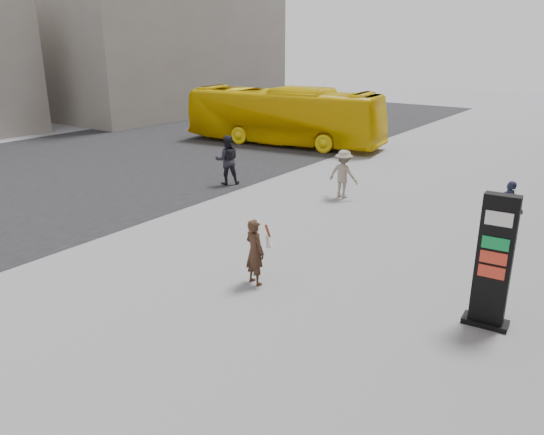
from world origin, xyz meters
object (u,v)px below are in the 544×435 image
Objects in this scene: woman at (255,251)px; pedestrian_b at (343,174)px; info_pylon at (494,262)px; pedestrian_a at (227,160)px; pedestrian_c at (509,209)px; bus at (283,116)px.

pedestrian_b reaches higher than woman.
pedestrian_a is (-10.81, 5.10, -0.38)m from info_pylon.
woman is (-4.71, -1.14, -0.52)m from info_pylon.
pedestrian_a is at bearing 31.02° from pedestrian_c.
info_pylon is at bearing -151.91° from woman.
info_pylon is 8.82m from pedestrian_b.
info_pylon is 1.41× the size of pedestrian_a.
pedestrian_a is 9.93m from pedestrian_c.
info_pylon is 0.25× the size of bus.
info_pylon reaches higher than pedestrian_b.
bus is 6.70× the size of pedestrian_c.
pedestrian_a is (2.87, -7.87, -0.53)m from bus.
pedestrian_a reaches higher than woman.
woman is 0.82× the size of pedestrian_a.
bus reaches higher than pedestrian_c.
pedestrian_a is (-6.10, 6.24, 0.14)m from woman.
pedestrian_c reaches higher than woman.
info_pylon is 1.57× the size of pedestrian_b.
info_pylon is 4.88m from woman.
bus reaches higher than info_pylon.
woman is at bearing 89.75° from pedestrian_a.
info_pylon is 18.85m from bus.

